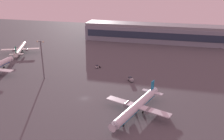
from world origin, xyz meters
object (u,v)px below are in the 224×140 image
at_px(airplane_far_stand, 20,49).
at_px(pushback_tug, 97,66).
at_px(apron_light_east, 42,57).
at_px(airplane_mid_apron, 137,106).
at_px(maintenance_van, 131,79).

xyz_separation_m(airplane_far_stand, pushback_tug, (69.28, -17.69, -2.57)).
bearing_deg(apron_light_east, pushback_tug, 45.04).
bearing_deg(airplane_far_stand, pushback_tug, -37.19).
xyz_separation_m(airplane_mid_apron, pushback_tug, (-34.30, 51.73, -2.75)).
distance_m(airplane_far_stand, pushback_tug, 71.55).
bearing_deg(pushback_tug, airplane_far_stand, 40.84).
relative_size(airplane_far_stand, pushback_tug, 10.06).
height_order(airplane_far_stand, pushback_tug, airplane_far_stand).
relative_size(airplane_mid_apron, maintenance_van, 8.39).
relative_size(pushback_tug, apron_light_east, 0.15).
bearing_deg(airplane_mid_apron, airplane_far_stand, -14.67).
relative_size(airplane_mid_apron, pushback_tug, 10.75).
distance_m(airplane_mid_apron, pushback_tug, 62.12).
xyz_separation_m(pushback_tug, apron_light_east, (-25.22, -25.26, 12.34)).
bearing_deg(airplane_mid_apron, pushback_tug, -37.30).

